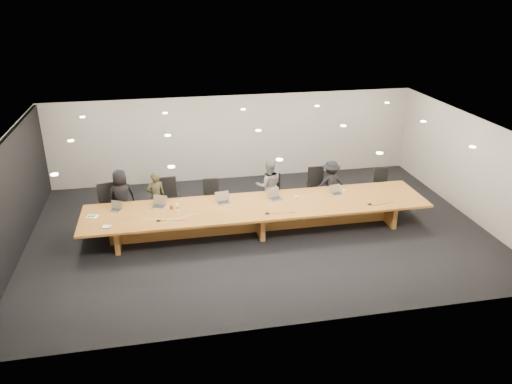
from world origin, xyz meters
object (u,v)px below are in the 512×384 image
person_b (156,196)px  laptop_e (337,190)px  chair_mid_right (272,192)px  av_box (107,227)px  person_c (269,186)px  laptop_d (276,194)px  chair_right (318,187)px  mic_right (370,204)px  laptop_b (158,202)px  paper_cup_near (296,198)px  person_d (331,184)px  paper_cup_far (344,191)px  laptop_c (223,198)px  chair_mid_left (211,198)px  amber_mug (171,207)px  chair_far_left (109,205)px  mic_left (159,220)px  chair_left (169,199)px  laptop_a (115,206)px  person_a (122,197)px  mic_center (267,213)px  chair_far_right (382,185)px  conference_table (258,213)px  water_bottle (177,207)px

person_b → laptop_e: size_ratio=4.36×
chair_mid_right → av_box: bearing=-145.6°
person_c → laptop_d: bearing=92.8°
chair_right → mic_right: chair_right is taller
laptop_d → laptop_b: bearing=160.5°
person_c → paper_cup_near: person_c is taller
person_d → paper_cup_far: 0.80m
laptop_b → laptop_c: size_ratio=1.00×
chair_mid_left → amber_mug: bearing=-133.3°
chair_far_left → mic_left: (1.30, -1.59, 0.19)m
laptop_b → amber_mug: size_ratio=3.69×
laptop_b → paper_cup_near: 3.65m
chair_left → laptop_a: size_ratio=3.86×
person_a → amber_mug: (1.30, -1.03, 0.04)m
chair_far_left → chair_mid_right: chair_far_left is taller
chair_mid_right → av_box: (-4.45, -1.78, 0.23)m
laptop_d → mic_center: (-0.41, -0.82, -0.13)m
chair_mid_right → laptop_a: 4.41m
paper_cup_near → laptop_b: bearing=177.2°
chair_far_right → person_a: bearing=-175.2°
laptop_d → person_d: bearing=7.4°
paper_cup_near → chair_far_left: bearing=169.0°
chair_far_left → laptop_d: 4.50m
mic_right → chair_mid_right: bearing=141.6°
person_a → paper_cup_near: (4.61, -1.04, 0.03)m
chair_far_left → chair_far_right: size_ratio=1.14×
conference_table → chair_left: bearing=150.7°
laptop_d → av_box: size_ratio=1.81×
mic_right → av_box: bearing=-179.8°
chair_left → mic_left: size_ratio=9.09×
person_d → av_box: 6.39m
person_b → laptop_b: 0.88m
laptop_c → mic_left: bearing=-164.9°
chair_right → paper_cup_far: 1.09m
laptop_d → paper_cup_near: bearing=-26.6°
person_d → laptop_d: 2.04m
water_bottle → chair_mid_right: bearing=23.6°
water_bottle → laptop_d: bearing=5.3°
laptop_c → chair_left: bearing=137.0°
laptop_b → mic_right: size_ratio=2.71×
chair_mid_right → chair_far_left: bearing=-166.4°
mic_center → chair_mid_right: bearing=73.1°
person_a → laptop_b: bearing=120.5°
person_d → mic_right: 1.74m
chair_far_right → mic_left: bearing=-161.1°
person_d → av_box: (-6.16, -1.69, 0.06)m
chair_mid_left → person_d: person_d is taller
person_b → person_c: size_ratio=0.90×
chair_far_left → av_box: chair_far_left is taller
mic_left → amber_mug: bearing=61.6°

